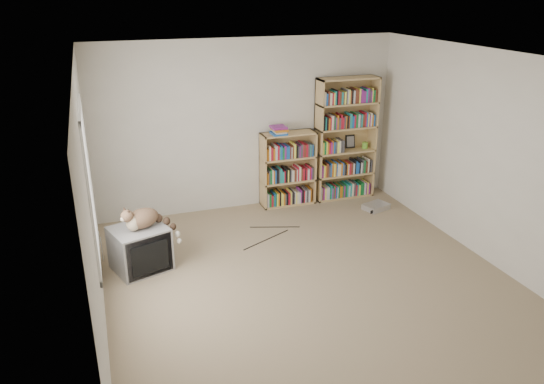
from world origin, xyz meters
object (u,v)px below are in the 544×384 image
object	(u,v)px
crt_tv	(140,248)
bookcase_short	(287,172)
dvd_player	(376,207)
cat	(147,220)
bookcase_tall	(345,142)

from	to	relation	value
crt_tv	bookcase_short	size ratio (longest dim) A/B	0.66
crt_tv	bookcase_short	distance (m)	2.73
dvd_player	bookcase_short	bearing A→B (deg)	133.76
cat	bookcase_tall	xyz separation A→B (m)	(3.19, 1.35, 0.29)
crt_tv	cat	size ratio (longest dim) A/B	1.07
bookcase_tall	dvd_player	size ratio (longest dim) A/B	5.15
cat	bookcase_tall	distance (m)	3.48
crt_tv	dvd_player	bearing A→B (deg)	-7.51
crt_tv	dvd_player	xyz separation A→B (m)	(3.55, 0.68, -0.22)
bookcase_tall	bookcase_short	distance (m)	1.02
bookcase_short	dvd_player	xyz separation A→B (m)	(1.19, -0.66, -0.48)
bookcase_tall	dvd_player	bearing A→B (deg)	-69.96
bookcase_tall	dvd_player	xyz separation A→B (m)	(0.24, -0.66, -0.85)
dvd_player	crt_tv	bearing A→B (deg)	173.76
dvd_player	bookcase_tall	bearing A→B (deg)	92.99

